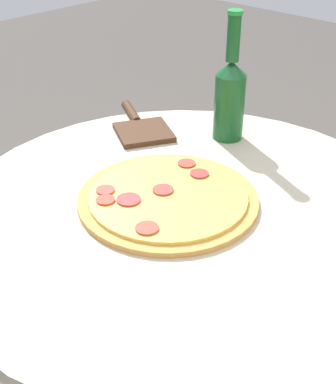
# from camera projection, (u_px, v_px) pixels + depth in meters

# --- Properties ---
(table) EXTENTS (0.85, 0.85, 0.73)m
(table) POSITION_uv_depth(u_px,v_px,m) (187.00, 295.00, 1.04)
(table) COLOR #B2A893
(table) RESTS_ON ground_plane
(pizza) EXTENTS (0.32, 0.32, 0.02)m
(pizza) POSITION_uv_depth(u_px,v_px,m) (168.00, 198.00, 0.94)
(pizza) COLOR #C68E47
(pizza) RESTS_ON table
(beer_bottle) EXTENTS (0.06, 0.06, 0.27)m
(beer_bottle) POSITION_uv_depth(u_px,v_px,m) (230.00, 95.00, 1.12)
(beer_bottle) COLOR #144C23
(beer_bottle) RESTS_ON table
(pizza_paddle) EXTENTS (0.17, 0.23, 0.02)m
(pizza_paddle) POSITION_uv_depth(u_px,v_px,m) (140.00, 127.00, 1.20)
(pizza_paddle) COLOR #422819
(pizza_paddle) RESTS_ON table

